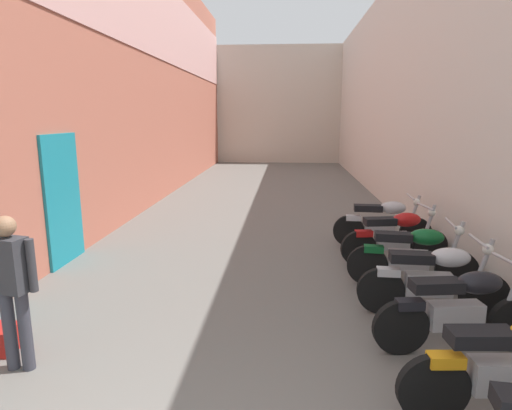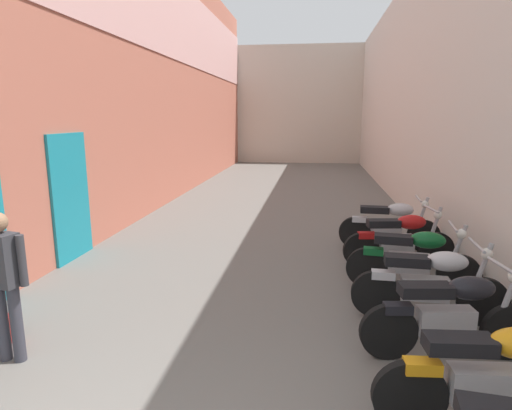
{
  "view_description": "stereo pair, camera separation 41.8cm",
  "coord_description": "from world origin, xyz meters",
  "px_view_note": "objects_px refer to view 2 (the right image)",
  "views": [
    {
      "loc": [
        0.5,
        -1.27,
        2.48
      ],
      "look_at": [
        0.03,
        5.29,
        1.12
      ],
      "focal_mm": 30.21,
      "sensor_mm": 36.0,
      "label": 1
    },
    {
      "loc": [
        0.92,
        -1.23,
        2.48
      ],
      "look_at": [
        0.03,
        5.29,
        1.12
      ],
      "focal_mm": 30.21,
      "sensor_mm": 36.0,
      "label": 2
    }
  ],
  "objects_px": {
    "motorcycle_third": "(452,314)",
    "motorcycle_sixth": "(400,238)",
    "motorcycle_fifth": "(413,258)",
    "pedestrian_mid_alley": "(4,276)",
    "motorcycle_second": "(494,375)",
    "motorcycle_fourth": "(430,282)",
    "motorcycle_seventh": "(390,224)"
  },
  "relations": [
    {
      "from": "motorcycle_sixth",
      "to": "motorcycle_seventh",
      "type": "bearing_deg",
      "value": 89.99
    },
    {
      "from": "motorcycle_fourth",
      "to": "motorcycle_fifth",
      "type": "distance_m",
      "value": 0.92
    },
    {
      "from": "motorcycle_fifth",
      "to": "pedestrian_mid_alley",
      "type": "xyz_separation_m",
      "value": [
        -4.47,
        -2.41,
        0.42
      ]
    },
    {
      "from": "motorcycle_third",
      "to": "pedestrian_mid_alley",
      "type": "distance_m",
      "value": 4.54
    },
    {
      "from": "motorcycle_seventh",
      "to": "pedestrian_mid_alley",
      "type": "xyz_separation_m",
      "value": [
        -4.47,
        -4.43,
        0.42
      ]
    },
    {
      "from": "motorcycle_third",
      "to": "motorcycle_fifth",
      "type": "relative_size",
      "value": 1.0
    },
    {
      "from": "motorcycle_third",
      "to": "motorcycle_sixth",
      "type": "bearing_deg",
      "value": 90.0
    },
    {
      "from": "motorcycle_fourth",
      "to": "motorcycle_second",
      "type": "bearing_deg",
      "value": -90.0
    },
    {
      "from": "motorcycle_sixth",
      "to": "motorcycle_third",
      "type": "bearing_deg",
      "value": -90.0
    },
    {
      "from": "motorcycle_fourth",
      "to": "pedestrian_mid_alley",
      "type": "height_order",
      "value": "pedestrian_mid_alley"
    },
    {
      "from": "motorcycle_sixth",
      "to": "pedestrian_mid_alley",
      "type": "relative_size",
      "value": 1.17
    },
    {
      "from": "motorcycle_fourth",
      "to": "motorcycle_sixth",
      "type": "height_order",
      "value": "same"
    },
    {
      "from": "motorcycle_fourth",
      "to": "motorcycle_seventh",
      "type": "relative_size",
      "value": 1.0
    },
    {
      "from": "motorcycle_sixth",
      "to": "pedestrian_mid_alley",
      "type": "xyz_separation_m",
      "value": [
        -4.47,
        -3.43,
        0.42
      ]
    },
    {
      "from": "motorcycle_third",
      "to": "motorcycle_fifth",
      "type": "distance_m",
      "value": 1.78
    },
    {
      "from": "motorcycle_third",
      "to": "motorcycle_seventh",
      "type": "relative_size",
      "value": 1.0
    },
    {
      "from": "motorcycle_third",
      "to": "motorcycle_seventh",
      "type": "height_order",
      "value": "same"
    },
    {
      "from": "motorcycle_fifth",
      "to": "motorcycle_seventh",
      "type": "distance_m",
      "value": 2.02
    },
    {
      "from": "motorcycle_fourth",
      "to": "pedestrian_mid_alley",
      "type": "relative_size",
      "value": 1.18
    },
    {
      "from": "pedestrian_mid_alley",
      "to": "motorcycle_fourth",
      "type": "bearing_deg",
      "value": 18.44
    },
    {
      "from": "motorcycle_second",
      "to": "motorcycle_third",
      "type": "distance_m",
      "value": 1.08
    },
    {
      "from": "motorcycle_second",
      "to": "motorcycle_fourth",
      "type": "relative_size",
      "value": 1.0
    },
    {
      "from": "motorcycle_third",
      "to": "motorcycle_fifth",
      "type": "xyz_separation_m",
      "value": [
        0.0,
        1.78,
        0.0
      ]
    },
    {
      "from": "motorcycle_sixth",
      "to": "pedestrian_mid_alley",
      "type": "bearing_deg",
      "value": -142.55
    },
    {
      "from": "pedestrian_mid_alley",
      "to": "motorcycle_second",
      "type": "bearing_deg",
      "value": -5.63
    },
    {
      "from": "motorcycle_fifth",
      "to": "motorcycle_sixth",
      "type": "distance_m",
      "value": 1.01
    },
    {
      "from": "motorcycle_third",
      "to": "motorcycle_fifth",
      "type": "bearing_deg",
      "value": 90.0
    },
    {
      "from": "motorcycle_seventh",
      "to": "pedestrian_mid_alley",
      "type": "relative_size",
      "value": 1.18
    },
    {
      "from": "motorcycle_second",
      "to": "motorcycle_fifth",
      "type": "xyz_separation_m",
      "value": [
        -0.0,
        2.85,
        0.0
      ]
    },
    {
      "from": "motorcycle_fourth",
      "to": "motorcycle_seventh",
      "type": "bearing_deg",
      "value": 90.0
    },
    {
      "from": "motorcycle_third",
      "to": "pedestrian_mid_alley",
      "type": "bearing_deg",
      "value": -171.91
    },
    {
      "from": "motorcycle_fifth",
      "to": "pedestrian_mid_alley",
      "type": "relative_size",
      "value": 1.18
    }
  ]
}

